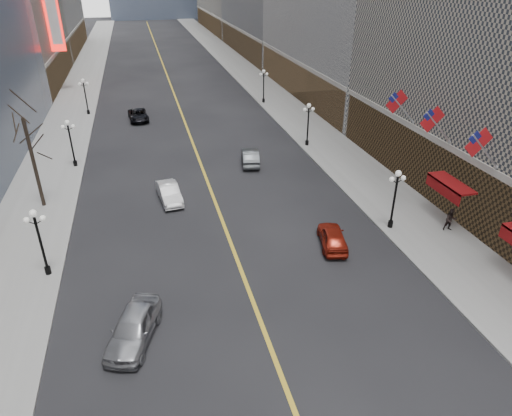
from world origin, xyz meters
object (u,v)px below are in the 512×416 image
streetlamp_east_2 (308,120)px  streetlamp_west_3 (85,93)px  car_nb_far (138,115)px  car_nb_near (134,327)px  streetlamp_east_1 (395,193)px  streetlamp_west_1 (39,236)px  streetlamp_east_3 (264,83)px  streetlamp_west_2 (70,138)px  car_sb_mid (333,237)px  car_sb_far (250,157)px  car_nb_mid (169,193)px

streetlamp_east_2 → streetlamp_west_3: 29.68m
car_nb_far → car_nb_near: bearing=-96.5°
streetlamp_east_1 → streetlamp_west_1: (-23.60, 0.00, 0.00)m
streetlamp_east_3 → car_nb_far: bearing=-166.8°
streetlamp_west_2 → car_nb_far: (6.27, 13.95, -2.23)m
streetlamp_west_3 → car_sb_mid: bearing=-63.5°
streetlamp_west_3 → streetlamp_west_2: bearing=-90.0°
streetlamp_east_2 → streetlamp_west_2: size_ratio=1.00×
streetlamp_west_2 → car_nb_near: bearing=-78.4°
car_nb_near → car_sb_mid: (13.39, 5.89, -0.11)m
car_nb_far → streetlamp_east_2: bearing=-43.7°
car_nb_far → car_sb_mid: bearing=-74.5°
streetlamp_east_2 → car_sb_far: streetlamp_east_2 is taller
streetlamp_west_1 → car_nb_near: 8.95m
streetlamp_west_1 → car_sb_mid: streetlamp_west_1 is taller
streetlamp_west_3 → car_nb_near: bearing=-83.2°
streetlamp_west_2 → streetlamp_west_3: (0.00, 18.00, 0.00)m
car_sb_mid → streetlamp_west_2: bearing=-33.1°
streetlamp_west_2 → car_nb_far: size_ratio=0.93×
streetlamp_east_2 → streetlamp_east_3: bearing=90.0°
car_nb_near → car_nb_mid: size_ratio=1.11×
streetlamp_west_2 → streetlamp_west_1: bearing=-90.0°
streetlamp_east_1 → streetlamp_west_1: same height
streetlamp_east_3 → car_sb_far: streetlamp_east_3 is taller
streetlamp_west_2 → car_nb_near: (5.15, -25.01, -2.08)m
car_nb_far → streetlamp_west_2: bearing=-119.1°
car_nb_far → car_sb_far: car_sb_far is taller
streetlamp_west_1 → car_nb_far: 32.63m
streetlamp_east_1 → streetlamp_east_2: 18.00m
car_nb_near → streetlamp_west_3: bearing=116.6°
streetlamp_east_2 → car_nb_near: (-18.45, -25.01, -2.08)m
streetlamp_east_2 → streetlamp_west_1: 29.68m
car_nb_far → car_sb_far: (10.28, -17.24, 0.07)m
car_nb_near → car_nb_far: (1.12, 38.96, -0.15)m
car_nb_near → car_nb_mid: (3.06, 15.58, -0.10)m
streetlamp_west_1 → streetlamp_west_3: same height
streetlamp_west_3 → streetlamp_east_2: bearing=-37.3°
car_nb_mid → car_sb_far: size_ratio=0.97×
streetlamp_east_3 → streetlamp_west_2: size_ratio=1.00×
streetlamp_west_1 → streetlamp_east_1: bearing=0.0°
car_sb_far → streetlamp_east_3: bearing=-98.0°
car_sb_mid → car_nb_mid: bearing=-30.4°
streetlamp_east_3 → streetlamp_east_2: bearing=-90.0°
streetlamp_east_3 → streetlamp_west_1: (-23.60, -36.00, 0.00)m
streetlamp_west_2 → car_sb_mid: bearing=-45.9°
streetlamp_east_3 → car_sb_far: (-7.05, -21.30, -2.16)m
streetlamp_east_3 → streetlamp_west_3: same height
streetlamp_west_1 → streetlamp_west_3: size_ratio=1.00×
streetlamp_east_2 → streetlamp_west_2: (-23.60, 0.00, 0.00)m
car_nb_near → car_nb_mid: car_nb_near is taller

